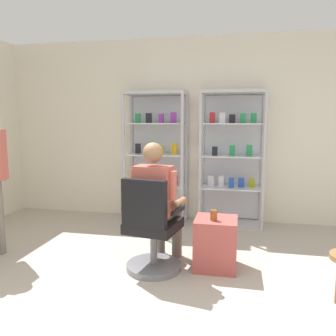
{
  "coord_description": "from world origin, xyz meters",
  "views": [
    {
      "loc": [
        0.64,
        -2.14,
        1.51
      ],
      "look_at": [
        -0.09,
        1.35,
        1.0
      ],
      "focal_mm": 36.49,
      "sensor_mm": 36.0,
      "label": 1
    }
  ],
  "objects_px": {
    "display_cabinet_left": "(157,157)",
    "storage_crate": "(216,243)",
    "tea_glass": "(214,215)",
    "office_chair": "(151,233)",
    "seated_shopkeeper": "(158,198)",
    "display_cabinet_right": "(232,158)"
  },
  "relations": [
    {
      "from": "display_cabinet_right",
      "to": "office_chair",
      "type": "height_order",
      "value": "display_cabinet_right"
    },
    {
      "from": "display_cabinet_left",
      "to": "office_chair",
      "type": "relative_size",
      "value": 1.98
    },
    {
      "from": "seated_shopkeeper",
      "to": "tea_glass",
      "type": "height_order",
      "value": "seated_shopkeeper"
    },
    {
      "from": "display_cabinet_left",
      "to": "office_chair",
      "type": "xyz_separation_m",
      "value": [
        0.37,
        -1.77,
        -0.57
      ]
    },
    {
      "from": "office_chair",
      "to": "tea_glass",
      "type": "relative_size",
      "value": 9.07
    },
    {
      "from": "display_cabinet_right",
      "to": "office_chair",
      "type": "distance_m",
      "value": 1.99
    },
    {
      "from": "seated_shopkeeper",
      "to": "storage_crate",
      "type": "relative_size",
      "value": 2.49
    },
    {
      "from": "office_chair",
      "to": "display_cabinet_right",
      "type": "bearing_deg",
      "value": 67.52
    },
    {
      "from": "display_cabinet_left",
      "to": "tea_glass",
      "type": "relative_size",
      "value": 17.95
    },
    {
      "from": "tea_glass",
      "to": "office_chair",
      "type": "bearing_deg",
      "value": -165.32
    },
    {
      "from": "tea_glass",
      "to": "storage_crate",
      "type": "bearing_deg",
      "value": 72.16
    },
    {
      "from": "display_cabinet_right",
      "to": "tea_glass",
      "type": "bearing_deg",
      "value": -94.73
    },
    {
      "from": "office_chair",
      "to": "storage_crate",
      "type": "xyz_separation_m",
      "value": [
        0.62,
        0.22,
        -0.14
      ]
    },
    {
      "from": "display_cabinet_left",
      "to": "office_chair",
      "type": "distance_m",
      "value": 1.89
    },
    {
      "from": "storage_crate",
      "to": "display_cabinet_right",
      "type": "bearing_deg",
      "value": 85.86
    },
    {
      "from": "seated_shopkeeper",
      "to": "tea_glass",
      "type": "bearing_deg",
      "value": -0.43
    },
    {
      "from": "display_cabinet_left",
      "to": "display_cabinet_right",
      "type": "relative_size",
      "value": 1.0
    },
    {
      "from": "display_cabinet_left",
      "to": "storage_crate",
      "type": "relative_size",
      "value": 3.67
    },
    {
      "from": "seated_shopkeeper",
      "to": "storage_crate",
      "type": "height_order",
      "value": "seated_shopkeeper"
    },
    {
      "from": "office_chair",
      "to": "storage_crate",
      "type": "height_order",
      "value": "office_chair"
    },
    {
      "from": "office_chair",
      "to": "tea_glass",
      "type": "distance_m",
      "value": 0.64
    },
    {
      "from": "storage_crate",
      "to": "tea_glass",
      "type": "bearing_deg",
      "value": -107.84
    }
  ]
}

